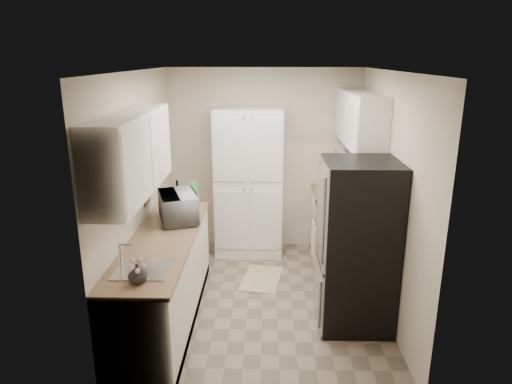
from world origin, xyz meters
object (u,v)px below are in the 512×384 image
(refrigerator, at_px, (357,245))
(electric_range, at_px, (345,247))
(wine_bottle, at_px, (178,197))
(toaster_oven, at_px, (343,183))
(microwave, at_px, (179,207))
(pantry_cabinet, at_px, (249,183))

(refrigerator, bearing_deg, electric_range, 87.52)
(refrigerator, distance_m, wine_bottle, 2.09)
(electric_range, bearing_deg, toaster_oven, 84.73)
(refrigerator, relative_size, microwave, 3.06)
(microwave, xyz_separation_m, wine_bottle, (-0.07, 0.33, 0.01))
(pantry_cabinet, bearing_deg, refrigerator, -56.54)
(pantry_cabinet, bearing_deg, wine_bottle, -130.13)
(pantry_cabinet, relative_size, microwave, 3.60)
(electric_range, xyz_separation_m, toaster_oven, (0.07, 0.79, 0.56))
(microwave, bearing_deg, electric_range, -99.12)
(pantry_cabinet, xyz_separation_m, wine_bottle, (-0.78, -0.93, 0.09))
(refrigerator, bearing_deg, wine_bottle, 157.45)
(refrigerator, bearing_deg, microwave, 165.66)
(toaster_oven, bearing_deg, electric_range, -89.80)
(pantry_cabinet, distance_m, toaster_oven, 1.26)
(pantry_cabinet, distance_m, microwave, 1.44)
(electric_range, bearing_deg, wine_bottle, -179.94)
(electric_range, height_order, toaster_oven, toaster_oven)
(pantry_cabinet, xyz_separation_m, refrigerator, (1.14, -1.73, -0.15))
(wine_bottle, bearing_deg, microwave, -77.57)
(microwave, xyz_separation_m, toaster_oven, (1.96, 1.11, -0.03))
(refrigerator, distance_m, microwave, 1.92)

